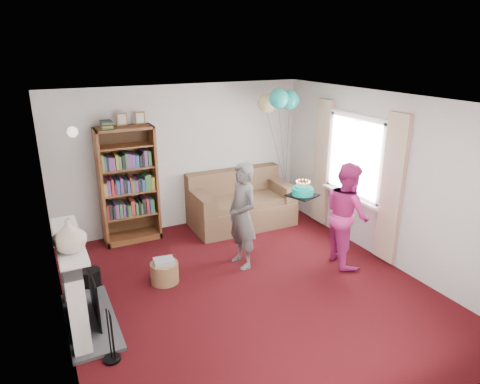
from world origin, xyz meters
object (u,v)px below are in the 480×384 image
person_magenta (347,214)px  birthday_cake (303,191)px  person_striped (242,216)px  bookcase (128,186)px  sofa (240,205)px

person_magenta → birthday_cake: person_magenta is taller
person_striped → person_magenta: (1.41, -0.59, -0.01)m
person_striped → person_magenta: person_striped is taller
person_magenta → bookcase: bearing=62.5°
bookcase → person_striped: bookcase is taller
bookcase → sofa: size_ratio=1.17×
bookcase → birthday_cake: 2.87m
bookcase → sofa: bookcase is taller
person_striped → birthday_cake: 0.93m
person_magenta → sofa: bearing=32.8°
sofa → birthday_cake: bearing=-86.8°
sofa → person_striped: bearing=-114.6°
person_striped → birthday_cake: bearing=57.7°
person_striped → birthday_cake: (0.75, -0.39, 0.38)m
bookcase → person_magenta: size_ratio=1.37×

